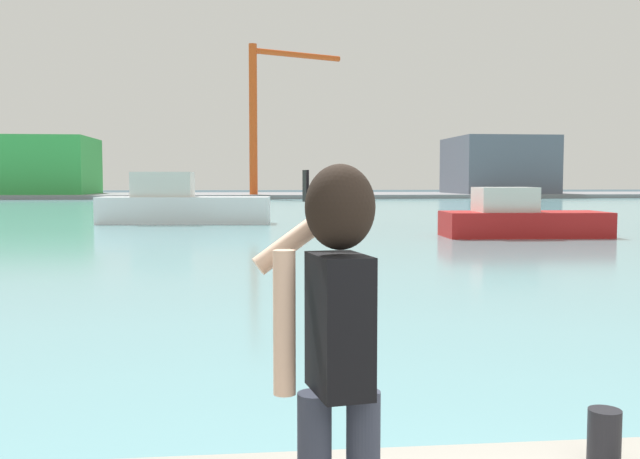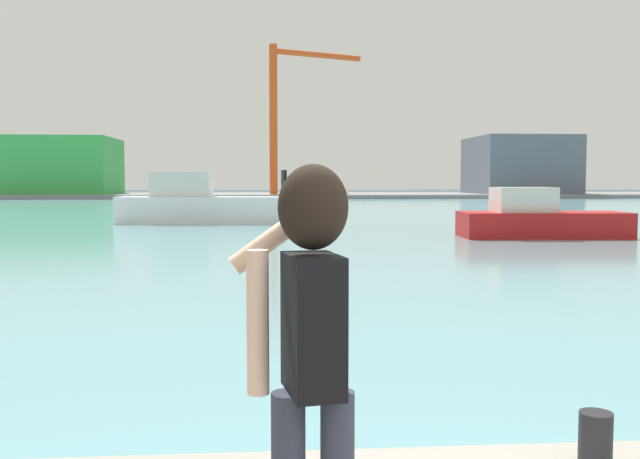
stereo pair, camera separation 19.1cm
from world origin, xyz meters
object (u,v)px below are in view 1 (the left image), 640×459
Objects in this scene: harbor_bollard at (604,439)px; warehouse_left at (35,166)px; boat_moored_2 at (520,219)px; port_crane at (264,103)px; boat_moored at (180,205)px; warehouse_right at (498,165)px; person_photographer at (336,332)px.

warehouse_left reaches higher than harbor_bollard.
boat_moored_2 is 62.90m from port_crane.
warehouse_right reaches higher than boat_moored.
port_crane is (-8.39, 61.35, 11.06)m from boat_moored_2.
warehouse_right is (32.43, 89.54, 3.51)m from harbor_bollard.
warehouse_left is at bearing 6.98° from person_photographer.
person_photographer reaches higher than harbor_bollard.
warehouse_right reaches higher than warehouse_left.
warehouse_right is 33.11m from port_crane.
warehouse_left is (-23.51, 57.46, 3.17)m from boat_moored.
warehouse_left is 61.33m from warehouse_right.
person_photographer is 4.99× the size of harbor_bollard.
harbor_bollard is 95.30m from warehouse_right.
person_photographer is at bearing -91.50° from port_crane.
boat_moored is 17.54m from boat_moored_2.
boat_moored reaches higher than harbor_bollard.
harbor_bollard is 0.02× the size of warehouse_left.
person_photographer is 86.33m from port_crane.
person_photographer reaches higher than boat_moored_2.
boat_moored_2 is at bearing 69.07° from harbor_bollard.
person_photographer is 2.18m from harbor_bollard.
port_crane is (0.54, 84.68, 11.00)m from harbor_bollard.
boat_moored_2 is (8.93, 23.34, -0.06)m from harbor_bollard.
port_crane is (29.43, -6.25, 7.64)m from warehouse_left.
person_photographer is at bearing -110.65° from warehouse_right.
boat_moored is at bearing -3.41° from person_photographer.
warehouse_left is at bearing 178.70° from warehouse_right.
warehouse_right is at bearing 8.67° from port_crane.
boat_moored_2 is (14.30, -10.14, -0.26)m from boat_moored.
port_crane is at bearing -10.99° from person_photographer.
boat_moored_2 is at bearing -109.54° from warehouse_right.
person_photographer is 34.70m from boat_moored.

